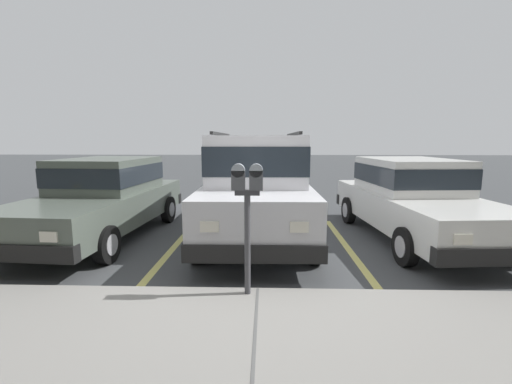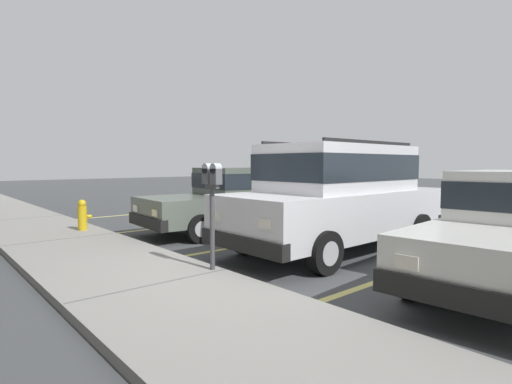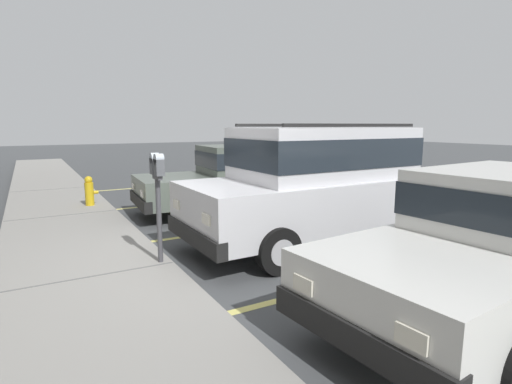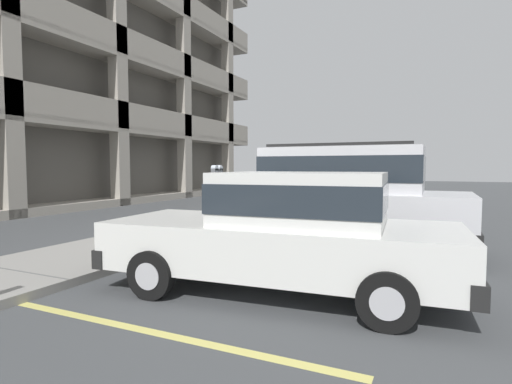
{
  "view_description": "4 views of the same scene",
  "coord_description": "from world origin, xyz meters",
  "px_view_note": "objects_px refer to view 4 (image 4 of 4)",
  "views": [
    {
      "loc": [
        -0.1,
        4.14,
        1.9
      ],
      "look_at": [
        0.06,
        -0.9,
        1.13
      ],
      "focal_mm": 24.0,
      "sensor_mm": 36.0,
      "label": 1
    },
    {
      "loc": [
        -4.55,
        3.56,
        1.63
      ],
      "look_at": [
        0.18,
        -0.53,
        1.19
      ],
      "focal_mm": 28.0,
      "sensor_mm": 36.0,
      "label": 2
    },
    {
      "loc": [
        -5.2,
        1.85,
        2.02
      ],
      "look_at": [
        0.03,
        -1.14,
        1.0
      ],
      "focal_mm": 28.0,
      "sensor_mm": 36.0,
      "label": 3
    },
    {
      "loc": [
        -7.66,
        -4.22,
        1.61
      ],
      "look_at": [
        0.16,
        -0.6,
        1.06
      ],
      "focal_mm": 28.0,
      "sensor_mm": 36.0,
      "label": 4
    }
  ],
  "objects_px": {
    "silver_suv": "(341,193)",
    "dark_hatchback": "(365,196)",
    "red_sedan": "(287,229)",
    "parking_meter_near": "(217,182)",
    "fire_hydrant": "(281,200)"
  },
  "relations": [
    {
      "from": "silver_suv",
      "to": "dark_hatchback",
      "type": "bearing_deg",
      "value": 0.23
    },
    {
      "from": "red_sedan",
      "to": "dark_hatchback",
      "type": "distance_m",
      "value": 6.02
    },
    {
      "from": "silver_suv",
      "to": "red_sedan",
      "type": "distance_m",
      "value": 3.02
    },
    {
      "from": "parking_meter_near",
      "to": "fire_hydrant",
      "type": "relative_size",
      "value": 2.17
    },
    {
      "from": "parking_meter_near",
      "to": "silver_suv",
      "type": "bearing_deg",
      "value": -90.78
    },
    {
      "from": "silver_suv",
      "to": "parking_meter_near",
      "type": "relative_size",
      "value": 3.15
    },
    {
      "from": "silver_suv",
      "to": "dark_hatchback",
      "type": "height_order",
      "value": "silver_suv"
    },
    {
      "from": "dark_hatchback",
      "to": "silver_suv",
      "type": "bearing_deg",
      "value": -175.45
    },
    {
      "from": "dark_hatchback",
      "to": "parking_meter_near",
      "type": "xyz_separation_m",
      "value": [
        -2.98,
        2.77,
        0.43
      ]
    },
    {
      "from": "silver_suv",
      "to": "parking_meter_near",
      "type": "xyz_separation_m",
      "value": [
        0.04,
        2.81,
        0.16
      ]
    },
    {
      "from": "dark_hatchback",
      "to": "fire_hydrant",
      "type": "bearing_deg",
      "value": 63.52
    },
    {
      "from": "dark_hatchback",
      "to": "fire_hydrant",
      "type": "distance_m",
      "value": 3.56
    },
    {
      "from": "silver_suv",
      "to": "dark_hatchback",
      "type": "distance_m",
      "value": 3.03
    },
    {
      "from": "dark_hatchback",
      "to": "parking_meter_near",
      "type": "bearing_deg",
      "value": 140.81
    },
    {
      "from": "fire_hydrant",
      "to": "dark_hatchback",
      "type": "bearing_deg",
      "value": -120.19
    }
  ]
}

